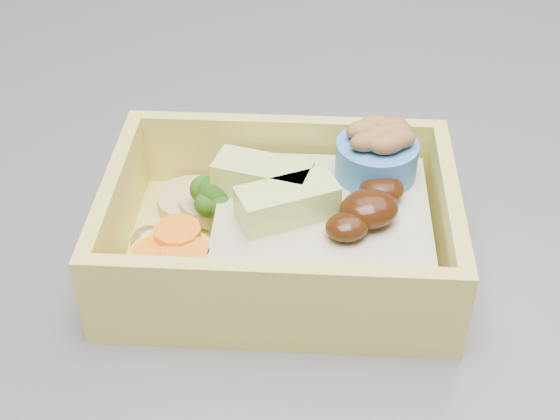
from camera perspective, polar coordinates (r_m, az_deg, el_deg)
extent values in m
cube|color=brown|center=(1.75, -11.24, 12.47)|extent=(3.20, 0.60, 0.90)
cube|color=#323237|center=(0.42, 1.13, -7.81)|extent=(1.24, 0.84, 0.04)
cube|color=#DDD35B|center=(0.42, 0.00, -3.29)|extent=(0.21, 0.18, 0.01)
cube|color=#DDD35B|center=(0.45, 0.45, 4.33)|extent=(0.17, 0.06, 0.04)
cube|color=#DDD35B|center=(0.36, -0.57, -6.71)|extent=(0.17, 0.06, 0.04)
cube|color=#DDD35B|center=(0.41, 12.09, -0.98)|extent=(0.04, 0.11, 0.04)
cube|color=#DDD35B|center=(0.41, -11.87, -0.11)|extent=(0.04, 0.11, 0.04)
cube|color=tan|center=(0.41, 3.08, -1.53)|extent=(0.13, 0.13, 0.03)
ellipsoid|color=black|center=(0.39, 6.55, 0.09)|extent=(0.04, 0.03, 0.02)
ellipsoid|color=black|center=(0.40, 7.44, 1.45)|extent=(0.03, 0.03, 0.01)
ellipsoid|color=black|center=(0.38, 4.93, -1.24)|extent=(0.03, 0.02, 0.01)
cube|color=#D0EB7B|center=(0.39, 0.54, 0.57)|extent=(0.05, 0.03, 0.02)
cube|color=#D0EB7B|center=(0.40, -1.29, 2.38)|extent=(0.05, 0.05, 0.02)
cylinder|color=#5F934F|center=(0.42, -4.58, -0.64)|extent=(0.01, 0.01, 0.02)
sphere|color=#285914|center=(0.41, -4.71, 1.27)|extent=(0.02, 0.02, 0.02)
sphere|color=#285914|center=(0.42, -3.54, 1.35)|extent=(0.02, 0.02, 0.02)
sphere|color=#285914|center=(0.42, -5.55, 1.50)|extent=(0.02, 0.02, 0.02)
sphere|color=#285914|center=(0.41, -4.39, 0.34)|extent=(0.01, 0.01, 0.01)
sphere|color=#285914|center=(0.41, -5.34, 0.46)|extent=(0.01, 0.01, 0.01)
sphere|color=#285914|center=(0.42, -4.54, 1.69)|extent=(0.01, 0.01, 0.01)
cylinder|color=yellow|center=(0.39, -7.81, -4.36)|extent=(0.04, 0.04, 0.02)
cylinder|color=orange|center=(0.39, -7.89, -2.78)|extent=(0.02, 0.02, 0.00)
cylinder|color=orange|center=(0.38, -9.11, -3.19)|extent=(0.02, 0.02, 0.00)
cylinder|color=orange|center=(0.38, -6.95, -3.18)|extent=(0.02, 0.02, 0.00)
cylinder|color=orange|center=(0.39, -7.53, -1.55)|extent=(0.02, 0.02, 0.00)
cylinder|color=tan|center=(0.44, -6.41, 0.66)|extent=(0.04, 0.04, 0.01)
cylinder|color=tan|center=(0.43, -4.76, 0.63)|extent=(0.04, 0.04, 0.01)
ellipsoid|color=white|center=(0.44, -2.25, 1.71)|extent=(0.02, 0.02, 0.02)
ellipsoid|color=white|center=(0.41, -9.53, -2.42)|extent=(0.02, 0.02, 0.02)
cylinder|color=#3B7CC9|center=(0.42, 7.07, 3.72)|extent=(0.04, 0.04, 0.02)
ellipsoid|color=brown|center=(0.41, 7.23, 5.43)|extent=(0.02, 0.02, 0.01)
ellipsoid|color=brown|center=(0.41, 8.44, 5.68)|extent=(0.02, 0.02, 0.01)
ellipsoid|color=brown|center=(0.41, 6.10, 5.86)|extent=(0.02, 0.02, 0.01)
ellipsoid|color=brown|center=(0.40, 7.84, 4.79)|extent=(0.02, 0.02, 0.01)
ellipsoid|color=brown|center=(0.40, 6.42, 5.01)|extent=(0.02, 0.02, 0.01)
ellipsoid|color=brown|center=(0.41, 8.64, 5.14)|extent=(0.02, 0.02, 0.01)
ellipsoid|color=brown|center=(0.42, 6.90, 6.19)|extent=(0.02, 0.02, 0.01)
ellipsoid|color=brown|center=(0.42, 8.13, 6.06)|extent=(0.02, 0.02, 0.01)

